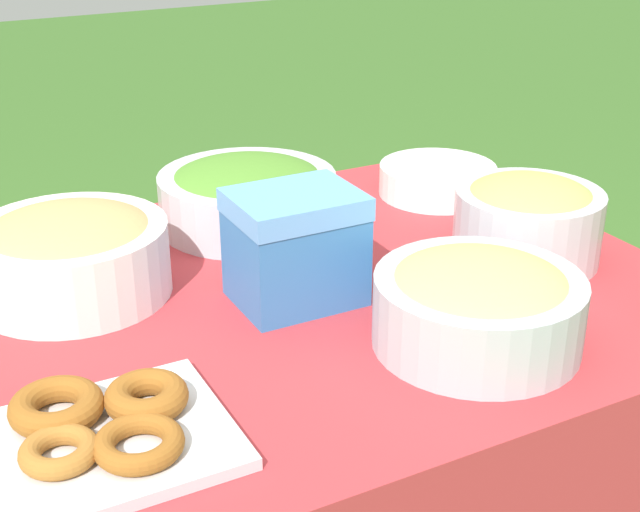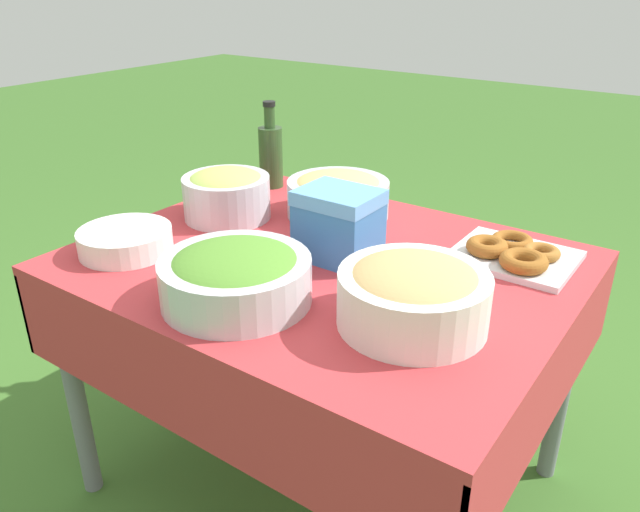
{
  "view_description": "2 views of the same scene",
  "coord_description": "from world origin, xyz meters",
  "px_view_note": "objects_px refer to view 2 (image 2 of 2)",
  "views": [
    {
      "loc": [
        -0.56,
        -1.12,
        1.34
      ],
      "look_at": [
        0.03,
        -0.0,
        0.76
      ],
      "focal_mm": 50.0,
      "sensor_mm": 36.0,
      "label": 1
    },
    {
      "loc": [
        -0.79,
        1.13,
        1.36
      ],
      "look_at": [
        -0.03,
        0.06,
        0.75
      ],
      "focal_mm": 35.0,
      "sensor_mm": 36.0,
      "label": 2
    }
  ],
  "objects_px": {
    "bread_bowl": "(413,293)",
    "cooler_box": "(339,225)",
    "pasta_bowl": "(338,194)",
    "olive_oil_bottle": "(271,154)",
    "plate_stack": "(126,241)",
    "salad_bowl": "(236,275)",
    "fruit_bowl": "(227,192)",
    "donut_platter": "(514,254)"
  },
  "relations": [
    {
      "from": "plate_stack",
      "to": "bread_bowl",
      "type": "relative_size",
      "value": 0.77
    },
    {
      "from": "donut_platter",
      "to": "bread_bowl",
      "type": "distance_m",
      "value": 0.41
    },
    {
      "from": "pasta_bowl",
      "to": "olive_oil_bottle",
      "type": "height_order",
      "value": "olive_oil_bottle"
    },
    {
      "from": "pasta_bowl",
      "to": "donut_platter",
      "type": "distance_m",
      "value": 0.52
    },
    {
      "from": "salad_bowl",
      "to": "pasta_bowl",
      "type": "bearing_deg",
      "value": -78.96
    },
    {
      "from": "plate_stack",
      "to": "bread_bowl",
      "type": "xyz_separation_m",
      "value": [
        -0.75,
        -0.1,
        0.04
      ]
    },
    {
      "from": "donut_platter",
      "to": "fruit_bowl",
      "type": "distance_m",
      "value": 0.79
    },
    {
      "from": "bread_bowl",
      "to": "olive_oil_bottle",
      "type": "bearing_deg",
      "value": -33.24
    },
    {
      "from": "plate_stack",
      "to": "cooler_box",
      "type": "bearing_deg",
      "value": -148.44
    },
    {
      "from": "pasta_bowl",
      "to": "donut_platter",
      "type": "bearing_deg",
      "value": 178.56
    },
    {
      "from": "plate_stack",
      "to": "fruit_bowl",
      "type": "xyz_separation_m",
      "value": [
        -0.04,
        -0.32,
        0.04
      ]
    },
    {
      "from": "donut_platter",
      "to": "cooler_box",
      "type": "xyz_separation_m",
      "value": [
        0.36,
        0.23,
        0.07
      ]
    },
    {
      "from": "cooler_box",
      "to": "fruit_bowl",
      "type": "bearing_deg",
      "value": -6.24
    },
    {
      "from": "pasta_bowl",
      "to": "donut_platter",
      "type": "xyz_separation_m",
      "value": [
        -0.52,
        0.01,
        -0.04
      ]
    },
    {
      "from": "plate_stack",
      "to": "donut_platter",
      "type": "bearing_deg",
      "value": -148.18
    },
    {
      "from": "plate_stack",
      "to": "cooler_box",
      "type": "height_order",
      "value": "cooler_box"
    },
    {
      "from": "fruit_bowl",
      "to": "salad_bowl",
      "type": "bearing_deg",
      "value": 135.15
    },
    {
      "from": "olive_oil_bottle",
      "to": "pasta_bowl",
      "type": "bearing_deg",
      "value": 163.76
    },
    {
      "from": "olive_oil_bottle",
      "to": "donut_platter",
      "type": "bearing_deg",
      "value": 172.77
    },
    {
      "from": "olive_oil_bottle",
      "to": "cooler_box",
      "type": "relative_size",
      "value": 1.47
    },
    {
      "from": "bread_bowl",
      "to": "cooler_box",
      "type": "bearing_deg",
      "value": -31.03
    },
    {
      "from": "salad_bowl",
      "to": "plate_stack",
      "type": "distance_m",
      "value": 0.4
    },
    {
      "from": "salad_bowl",
      "to": "fruit_bowl",
      "type": "distance_m",
      "value": 0.5
    },
    {
      "from": "plate_stack",
      "to": "olive_oil_bottle",
      "type": "xyz_separation_m",
      "value": [
        0.03,
        -0.61,
        0.08
      ]
    },
    {
      "from": "salad_bowl",
      "to": "cooler_box",
      "type": "height_order",
      "value": "cooler_box"
    },
    {
      "from": "salad_bowl",
      "to": "fruit_bowl",
      "type": "relative_size",
      "value": 1.32
    },
    {
      "from": "pasta_bowl",
      "to": "plate_stack",
      "type": "height_order",
      "value": "pasta_bowl"
    },
    {
      "from": "bread_bowl",
      "to": "cooler_box",
      "type": "height_order",
      "value": "cooler_box"
    },
    {
      "from": "salad_bowl",
      "to": "donut_platter",
      "type": "height_order",
      "value": "salad_bowl"
    },
    {
      "from": "donut_platter",
      "to": "plate_stack",
      "type": "relative_size",
      "value": 1.22
    },
    {
      "from": "fruit_bowl",
      "to": "plate_stack",
      "type": "bearing_deg",
      "value": 82.18
    },
    {
      "from": "salad_bowl",
      "to": "pasta_bowl",
      "type": "xyz_separation_m",
      "value": [
        0.11,
        -0.55,
        0.0
      ]
    },
    {
      "from": "salad_bowl",
      "to": "bread_bowl",
      "type": "xyz_separation_m",
      "value": [
        -0.35,
        -0.13,
        0.01
      ]
    },
    {
      "from": "pasta_bowl",
      "to": "cooler_box",
      "type": "height_order",
      "value": "cooler_box"
    },
    {
      "from": "olive_oil_bottle",
      "to": "plate_stack",
      "type": "bearing_deg",
      "value": 92.85
    },
    {
      "from": "plate_stack",
      "to": "bread_bowl",
      "type": "bearing_deg",
      "value": -172.37
    },
    {
      "from": "salad_bowl",
      "to": "fruit_bowl",
      "type": "xyz_separation_m",
      "value": [
        0.35,
        -0.35,
        0.01
      ]
    },
    {
      "from": "salad_bowl",
      "to": "donut_platter",
      "type": "distance_m",
      "value": 0.68
    },
    {
      "from": "pasta_bowl",
      "to": "bread_bowl",
      "type": "relative_size",
      "value": 0.97
    },
    {
      "from": "plate_stack",
      "to": "salad_bowl",
      "type": "bearing_deg",
      "value": 175.79
    },
    {
      "from": "salad_bowl",
      "to": "bread_bowl",
      "type": "bearing_deg",
      "value": -159.7
    },
    {
      "from": "pasta_bowl",
      "to": "fruit_bowl",
      "type": "distance_m",
      "value": 0.31
    }
  ]
}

